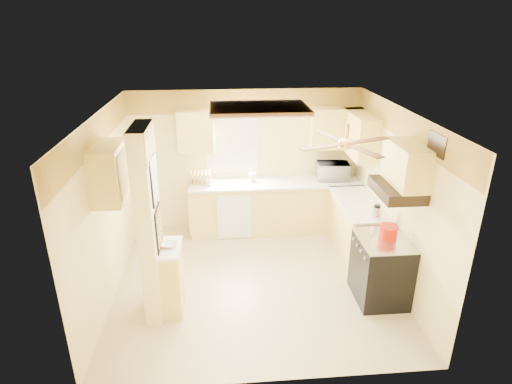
{
  "coord_description": "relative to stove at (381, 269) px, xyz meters",
  "views": [
    {
      "loc": [
        -0.44,
        -5.34,
        3.64
      ],
      "look_at": [
        0.05,
        0.35,
        1.28
      ],
      "focal_mm": 30.0,
      "sensor_mm": 36.0,
      "label": 1
    }
  ],
  "objects": [
    {
      "name": "bowl",
      "position": [
        -2.8,
        0.01,
        0.5
      ],
      "size": [
        0.22,
        0.22,
        0.05
      ],
      "primitive_type": "imported",
      "rotation": [
        0.0,
        0.0,
        -0.14
      ],
      "color": "white",
      "rests_on": "ledge_top"
    },
    {
      "name": "upper_cab_back_right",
      "position": [
        -0.12,
        2.27,
        1.39
      ],
      "size": [
        0.9,
        0.35,
        0.7
      ],
      "primitive_type": "cube",
      "color": "#F4DA75",
      "rests_on": "wall_back"
    },
    {
      "name": "dutch_oven",
      "position": [
        0.05,
        0.04,
        0.54
      ],
      "size": [
        0.26,
        0.26,
        0.17
      ],
      "color": "#B81602",
      "rests_on": "stove"
    },
    {
      "name": "floor",
      "position": [
        -1.67,
        0.55,
        -0.46
      ],
      "size": [
        4.0,
        4.0,
        0.0
      ],
      "primitive_type": "plane",
      "color": "beige",
      "rests_on": "ground"
    },
    {
      "name": "microwave",
      "position": [
        -0.15,
        2.19,
        0.63
      ],
      "size": [
        0.58,
        0.41,
        0.3
      ],
      "primitive_type": "imported",
      "rotation": [
        0.0,
        0.0,
        3.06
      ],
      "color": "white",
      "rests_on": "countertop_back"
    },
    {
      "name": "wall_back",
      "position": [
        -1.67,
        2.45,
        0.79
      ],
      "size": [
        4.0,
        0.0,
        4.0
      ],
      "primitive_type": "plane",
      "rotation": [
        1.57,
        0.0,
        0.0
      ],
      "color": "#F9E398",
      "rests_on": "floor"
    },
    {
      "name": "ceiling_fan",
      "position": [
        -0.67,
        -0.15,
        1.83
      ],
      "size": [
        1.15,
        1.15,
        0.26
      ],
      "color": "gold",
      "rests_on": "ceiling"
    },
    {
      "name": "vent_grate",
      "position": [
        0.31,
        -0.35,
        1.84
      ],
      "size": [
        0.02,
        0.4,
        0.25
      ],
      "primitive_type": "cube",
      "color": "black",
      "rests_on": "wall_right"
    },
    {
      "name": "poster_nashville",
      "position": [
        -2.91,
        0.0,
        0.74
      ],
      "size": [
        0.02,
        0.42,
        0.57
      ],
      "color": "black",
      "rests_on": "partition_column"
    },
    {
      "name": "poster_menu",
      "position": [
        -2.91,
        0.0,
        1.39
      ],
      "size": [
        0.02,
        0.42,
        0.57
      ],
      "color": "black",
      "rests_on": "partition_column"
    },
    {
      "name": "kettle",
      "position": [
        0.08,
        0.58,
        0.58
      ],
      "size": [
        0.14,
        0.14,
        0.21
      ],
      "color": "silver",
      "rests_on": "countertop_right"
    },
    {
      "name": "partition_ledge",
      "position": [
        -2.8,
        0.0,
        -0.01
      ],
      "size": [
        0.25,
        0.55,
        0.9
      ],
      "primitive_type": "cube",
      "color": "#F4DA75",
      "rests_on": "floor"
    },
    {
      "name": "upper_cab_right",
      "position": [
        0.16,
        1.8,
        1.39
      ],
      "size": [
        0.35,
        1.0,
        0.7
      ],
      "primitive_type": "cube",
      "color": "#F4DA75",
      "rests_on": "wall_right"
    },
    {
      "name": "ceiling",
      "position": [
        -1.67,
        0.55,
        2.04
      ],
      "size": [
        4.0,
        4.0,
        0.0
      ],
      "primitive_type": "plane",
      "rotation": [
        3.14,
        0.0,
        0.0
      ],
      "color": "white",
      "rests_on": "wall_back"
    },
    {
      "name": "range_hood",
      "position": [
        0.07,
        0.0,
        1.16
      ],
      "size": [
        0.5,
        0.76,
        0.14
      ],
      "primitive_type": "cube",
      "color": "black",
      "rests_on": "upper_cab_over_stove"
    },
    {
      "name": "wall_front",
      "position": [
        -1.67,
        -1.35,
        0.79
      ],
      "size": [
        4.0,
        0.0,
        4.0
      ],
      "primitive_type": "plane",
      "rotation": [
        -1.57,
        0.0,
        0.0
      ],
      "color": "#F9E398",
      "rests_on": "floor"
    },
    {
      "name": "upper_cab_back_left",
      "position": [
        -2.52,
        2.27,
        1.39
      ],
      "size": [
        0.6,
        0.35,
        0.7
      ],
      "primitive_type": "cube",
      "color": "#F4DA75",
      "rests_on": "wall_back"
    },
    {
      "name": "utensil_crock",
      "position": [
        -1.58,
        2.2,
        0.56
      ],
      "size": [
        0.12,
        0.12,
        0.24
      ],
      "color": "white",
      "rests_on": "countertop_back"
    },
    {
      "name": "partition_column",
      "position": [
        -3.02,
        0.0,
        0.79
      ],
      "size": [
        0.2,
        0.7,
        2.5
      ],
      "primitive_type": "cube",
      "color": "#F9E398",
      "rests_on": "floor"
    },
    {
      "name": "lower_cabinets_back",
      "position": [
        -1.17,
        2.15,
        -0.01
      ],
      "size": [
        3.0,
        0.6,
        0.9
      ],
      "primitive_type": "cube",
      "color": "#F4DA75",
      "rests_on": "floor"
    },
    {
      "name": "lower_cabinets_right",
      "position": [
        0.03,
        1.15,
        -0.01
      ],
      "size": [
        0.6,
        1.4,
        0.9
      ],
      "primitive_type": "cube",
      "color": "#F4DA75",
      "rests_on": "floor"
    },
    {
      "name": "dishwasher_panel",
      "position": [
        -1.92,
        1.84,
        -0.03
      ],
      "size": [
        0.58,
        0.02,
        0.8
      ],
      "primitive_type": "cube",
      "color": "white",
      "rests_on": "lower_cabinets_back"
    },
    {
      "name": "wall_right",
      "position": [
        0.33,
        0.55,
        0.79
      ],
      "size": [
        0.0,
        3.8,
        3.8
      ],
      "primitive_type": "plane",
      "rotation": [
        1.57,
        0.0,
        -1.57
      ],
      "color": "#F9E398",
      "rests_on": "floor"
    },
    {
      "name": "window",
      "position": [
        -1.92,
        2.44,
        1.09
      ],
      "size": [
        0.92,
        0.02,
        1.02
      ],
      "color": "white",
      "rests_on": "wall_back"
    },
    {
      "name": "ledge_top",
      "position": [
        -2.8,
        0.0,
        0.46
      ],
      "size": [
        0.28,
        0.58,
        0.04
      ],
      "primitive_type": "cube",
      "color": "white",
      "rests_on": "partition_ledge"
    },
    {
      "name": "countertop_right",
      "position": [
        0.02,
        1.15,
        0.46
      ],
      "size": [
        0.64,
        1.44,
        0.04
      ],
      "primitive_type": "cube",
      "color": "white",
      "rests_on": "lower_cabinets_right"
    },
    {
      "name": "upper_cab_over_stove",
      "position": [
        0.16,
        0.0,
        1.49
      ],
      "size": [
        0.35,
        0.76,
        0.52
      ],
      "primitive_type": "cube",
      "color": "#F4DA75",
      "rests_on": "wall_right"
    },
    {
      "name": "ceiling_light_panel",
      "position": [
        -1.57,
        1.05,
        2.0
      ],
      "size": [
        1.35,
        0.95,
        0.06
      ],
      "color": "brown",
      "rests_on": "ceiling"
    },
    {
      "name": "wallpaper_border",
      "position": [
        -1.67,
        2.43,
        1.84
      ],
      "size": [
        4.0,
        0.02,
        0.4
      ],
      "primitive_type": "cube",
      "color": "#FFCE4B",
      "rests_on": "wall_back"
    },
    {
      "name": "upper_cab_left_wall",
      "position": [
        -3.49,
        0.3,
        1.39
      ],
      "size": [
        0.35,
        0.75,
        0.7
      ],
      "primitive_type": "cube",
      "color": "#F4DA75",
      "rests_on": "wall_left"
    },
    {
      "name": "countertop_back",
      "position": [
        -1.17,
        2.14,
        0.46
      ],
      "size": [
        3.04,
        0.64,
        0.04
      ],
      "primitive_type": "cube",
      "color": "white",
      "rests_on": "lower_cabinets_back"
    },
    {
      "name": "wall_left",
      "position": [
        -3.67,
        0.55,
        0.79
      ],
      "size": [
        0.0,
        3.8,
        3.8
      ],
      "primitive_type": "plane",
      "rotation": [
        1.57,
        0.0,
        1.57
      ],
      "color": "#F9E398",
      "rests_on": "floor"
    },
    {
      "name": "stove",
      "position": [
        0.0,
        0.0,
        0.0
      ],
      "size": [
        0.68,
        0.77,
        0.92
      ],
      "color": "black",
      "rests_on": "floor"
    },
    {
      "name": "dish_rack",
      "position": [
        -2.48,
        2.15,
        0.56
      ],
      "size": [
        0.39,
        0.31,
        0.21
      ],
      "color": "#D4B17A",
      "rests_on": "countertop_back"
    }
  ]
}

